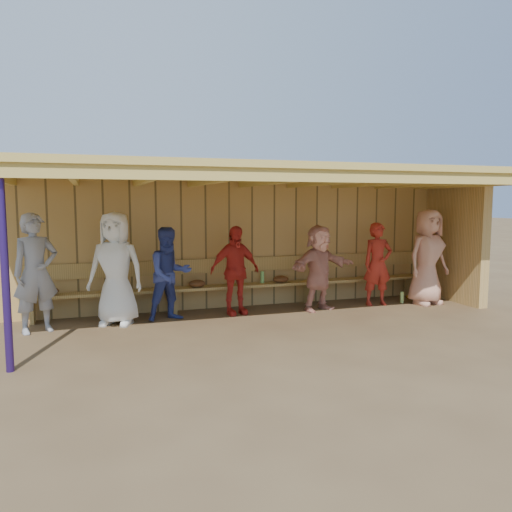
{
  "coord_description": "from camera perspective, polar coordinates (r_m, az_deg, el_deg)",
  "views": [
    {
      "loc": [
        -2.66,
        -7.64,
        1.97
      ],
      "look_at": [
        0.0,
        0.35,
        1.05
      ],
      "focal_mm": 35.0,
      "sensor_mm": 36.0,
      "label": 1
    }
  ],
  "objects": [
    {
      "name": "player_c",
      "position": [
        8.38,
        -9.85,
        -2.04
      ],
      "size": [
        0.87,
        0.74,
        1.55
      ],
      "primitive_type": "imported",
      "rotation": [
        0.0,
        0.0,
        0.22
      ],
      "color": "#33408E",
      "rests_on": "ground"
    },
    {
      "name": "player_h",
      "position": [
        10.1,
        19.01,
        -0.11
      ],
      "size": [
        0.98,
        0.72,
        1.83
      ],
      "primitive_type": "imported",
      "rotation": [
        0.0,
        0.0,
        0.16
      ],
      "color": "tan",
      "rests_on": "ground"
    },
    {
      "name": "player_a",
      "position": [
        8.17,
        -23.86,
        -1.8
      ],
      "size": [
        0.78,
        0.65,
        1.81
      ],
      "primitive_type": "imported",
      "rotation": [
        0.0,
        0.0,
        0.39
      ],
      "color": "gray",
      "rests_on": "ground"
    },
    {
      "name": "ground",
      "position": [
        8.33,
        0.77,
        -7.45
      ],
      "size": [
        90.0,
        90.0,
        0.0
      ],
      "primitive_type": "plane",
      "color": "brown",
      "rests_on": "ground"
    },
    {
      "name": "bench",
      "position": [
        9.27,
        -1.49,
        -2.73
      ],
      "size": [
        7.6,
        0.34,
        0.93
      ],
      "color": "tan",
      "rests_on": "ground"
    },
    {
      "name": "player_f",
      "position": [
        9.08,
        7.19,
        -1.35
      ],
      "size": [
        1.52,
        0.9,
        1.56
      ],
      "primitive_type": "imported",
      "rotation": [
        0.0,
        0.0,
        0.33
      ],
      "color": "#E3967F",
      "rests_on": "ground"
    },
    {
      "name": "dugout_structure",
      "position": [
        8.87,
        1.7,
        4.45
      ],
      "size": [
        8.8,
        3.2,
        2.5
      ],
      "color": "tan",
      "rests_on": "ground"
    },
    {
      "name": "player_g",
      "position": [
        9.76,
        13.73,
        -0.9
      ],
      "size": [
        0.61,
        0.43,
        1.58
      ],
      "primitive_type": "imported",
      "rotation": [
        0.0,
        0.0,
        -0.09
      ],
      "color": "#A8271B",
      "rests_on": "ground"
    },
    {
      "name": "dugout_equipment",
      "position": [
        9.05,
        -3.39,
        -3.19
      ],
      "size": [
        7.2,
        0.62,
        0.8
      ],
      "color": "orange",
      "rests_on": "ground"
    },
    {
      "name": "player_b",
      "position": [
        8.27,
        -15.74,
        -1.39
      ],
      "size": [
        1.04,
        0.88,
        1.82
      ],
      "primitive_type": "imported",
      "rotation": [
        0.0,
        0.0,
        -0.4
      ],
      "color": "white",
      "rests_on": "ground"
    },
    {
      "name": "player_d",
      "position": [
        8.7,
        -2.44,
        -1.66
      ],
      "size": [
        0.96,
        0.52,
        1.55
      ],
      "primitive_type": "imported",
      "rotation": [
        0.0,
        0.0,
        0.16
      ],
      "color": "red",
      "rests_on": "ground"
    }
  ]
}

